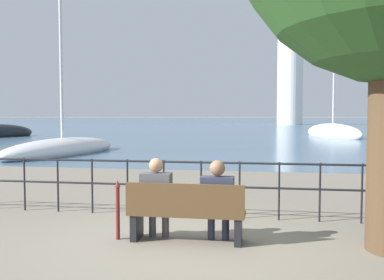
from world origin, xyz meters
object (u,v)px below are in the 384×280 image
object	(u,v)px
park_bench	(186,214)
seated_person_right	(218,197)
closed_umbrella	(118,206)
sailboat_1	(63,148)
sailboat_3	(333,133)
seated_person_left	(157,195)
harbor_lighthouse	(290,63)

from	to	relation	value
park_bench	seated_person_right	size ratio (longest dim) A/B	1.42
closed_umbrella	sailboat_1	distance (m)	15.15
sailboat_1	sailboat_3	bearing A→B (deg)	60.31
closed_umbrella	seated_person_left	bearing A→B (deg)	8.77
sailboat_3	harbor_lighthouse	bearing A→B (deg)	69.64
park_bench	sailboat_3	bearing A→B (deg)	77.50
sailboat_1	harbor_lighthouse	bearing A→B (deg)	87.34
park_bench	closed_umbrella	size ratio (longest dim) A/B	1.92
seated_person_right	sailboat_1	distance (m)	15.88
seated_person_right	sailboat_1	xyz separation A→B (m)	(-8.91, 13.13, -0.40)
seated_person_right	sailboat_1	size ratio (longest dim) A/B	0.10
sailboat_1	harbor_lighthouse	xyz separation A→B (m)	(14.95, 68.14, 11.88)
harbor_lighthouse	seated_person_left	bearing A→B (deg)	-94.90
park_bench	seated_person_right	world-z (taller)	seated_person_right
seated_person_right	closed_umbrella	distance (m)	1.52
sailboat_1	harbor_lighthouse	distance (m)	70.77
seated_person_right	closed_umbrella	xyz separation A→B (m)	(-1.51, -0.09, -0.17)
sailboat_1	seated_person_right	bearing A→B (deg)	-46.13
park_bench	sailboat_3	distance (m)	32.95
seated_person_right	park_bench	bearing A→B (deg)	-170.87
seated_person_right	closed_umbrella	size ratio (longest dim) A/B	1.35
seated_person_left	sailboat_3	bearing A→B (deg)	76.69
closed_umbrella	sailboat_1	bearing A→B (deg)	119.23
park_bench	closed_umbrella	world-z (taller)	closed_umbrella
park_bench	sailboat_1	bearing A→B (deg)	122.60
park_bench	sailboat_1	xyz separation A→B (m)	(-8.45, 13.21, -0.15)
park_bench	harbor_lighthouse	size ratio (longest dim) A/B	0.07
seated_person_left	closed_umbrella	world-z (taller)	seated_person_left
seated_person_right	sailboat_1	world-z (taller)	sailboat_1
sailboat_3	seated_person_right	bearing A→B (deg)	-122.84
park_bench	sailboat_3	xyz separation A→B (m)	(7.13, 32.17, -0.04)
closed_umbrella	sailboat_3	xyz separation A→B (m)	(8.18, 32.19, -0.11)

